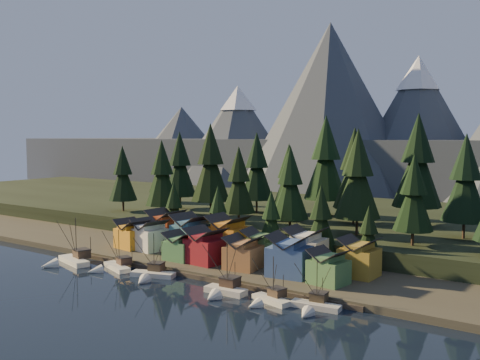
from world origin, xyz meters
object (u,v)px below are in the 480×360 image
Objects in this scene: house_back_0 at (166,226)px; house_back_1 at (192,232)px; boat_2 at (151,269)px; house_front_0 at (132,233)px; boat_0 at (68,255)px; boat_1 at (112,262)px; boat_6 at (314,300)px; house_front_1 at (150,234)px; boat_5 at (268,294)px; boat_4 at (223,283)px.

house_back_0 is 12.98m from house_back_1.
boat_2 is 22.55m from house_back_1.
house_front_0 is at bearing 126.20° from boat_2.
boat_0 is at bearing -105.04° from house_back_0.
boat_1 is 52.95m from boat_6.
boat_1 is at bearing 174.67° from boat_6.
house_back_1 is (20.44, 23.44, 4.38)m from boat_0.
house_back_0 is at bearing 112.17° from house_front_1.
boat_2 is 23.46m from house_front_1.
boat_0 reaches higher than boat_5.
boat_2 is 40.24m from boat_6.
boat_2 is at bearing 175.35° from boat_4.
house_back_0 reaches higher than house_front_0.
house_back_0 is at bearing 144.59° from boat_4.
boat_4 reaches higher than boat_1.
house_back_1 is (16.54, 5.63, 1.12)m from house_front_0.
boat_5 is 1.00× the size of house_back_1.
boat_0 is 1.17× the size of boat_1.
boat_1 is 12.72m from boat_2.
boat_6 is at bearing 23.58° from boat_5.
boat_1 is 17.22m from house_front_1.
boat_1 is 33.64m from boat_4.
boat_0 is 1.46× the size of house_front_0.
house_front_1 is 0.94× the size of house_back_0.
house_front_1 reaches higher than boat_6.
house_back_1 is (-36.86, 21.97, 4.82)m from boat_5.
boat_6 is at bearing -20.95° from house_back_0.
boat_1 reaches higher than boat_5.
boat_5 is 50.65m from house_front_1.
boat_4 is at bearing 18.55° from boat_1.
boat_2 is at bearing -52.43° from house_back_0.
house_front_0 is 17.50m from house_back_1.
boat_2 is at bearing 19.94° from boat_1.
house_front_1 is at bearing 158.38° from boat_6.
house_front_0 is at bearing 156.83° from boat_4.
boat_2 is (12.72, -0.10, 0.09)m from boat_1.
boat_6 is 64.23m from house_front_0.
house_back_1 is at bearing 137.92° from boat_4.
boat_2 is (26.05, 2.11, -0.33)m from boat_0.
house_back_1 is at bearing 91.84° from boat_1.
house_back_1 is at bearing -13.98° from house_back_0.
boat_2 is at bearing 175.04° from boat_6.
boat_0 is at bearing -126.77° from house_back_1.
house_back_0 is at bearing 89.27° from boat_0.
boat_5 is at bearing -177.01° from boat_6.
boat_1 is at bearing -104.21° from house_back_1.
boat_1 is at bearing 161.12° from boat_2.
house_front_1 is at bearing 122.49° from boat_1.
boat_4 is at bearing -12.47° from house_front_0.
house_back_0 is (4.02, 9.07, 1.01)m from house_front_0.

